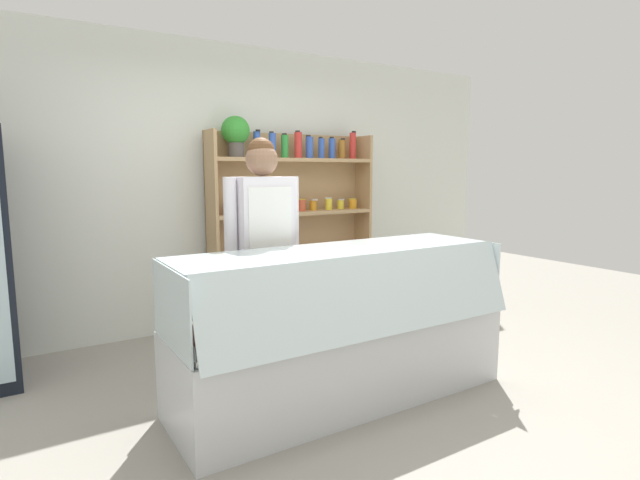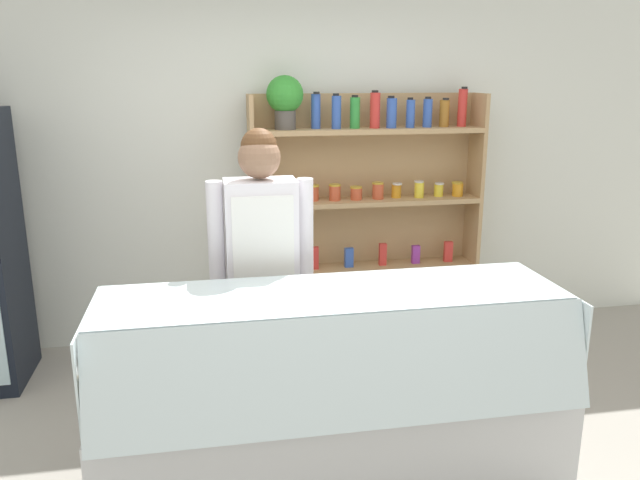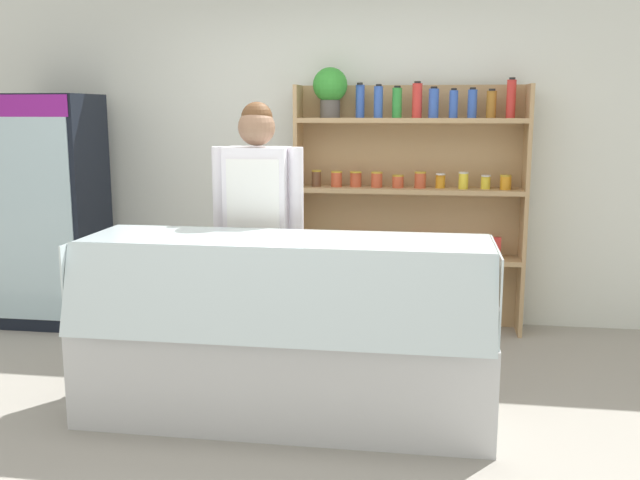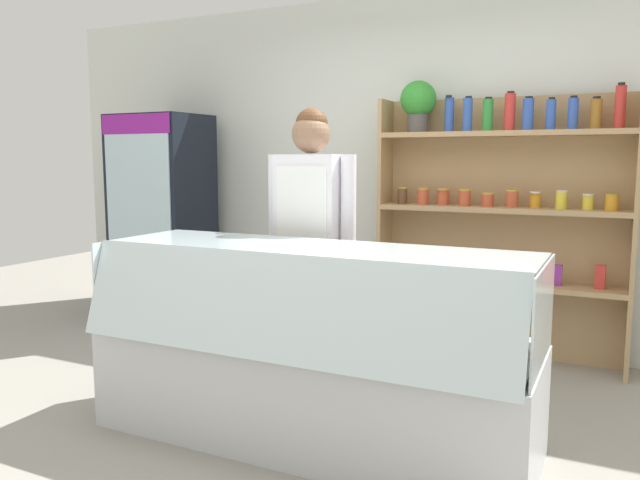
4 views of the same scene
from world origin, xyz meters
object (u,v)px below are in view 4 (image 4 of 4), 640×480
object	(u,v)px
shelving_unit	(492,203)
shop_clerk	(311,227)
deli_display_case	(309,381)
drinks_fridge	(163,221)

from	to	relation	value
shelving_unit	shop_clerk	world-z (taller)	shelving_unit
shelving_unit	shop_clerk	bearing A→B (deg)	-124.68
deli_display_case	drinks_fridge	bearing A→B (deg)	145.69
shelving_unit	deli_display_case	world-z (taller)	shelving_unit
shelving_unit	deli_display_case	size ratio (longest dim) A/B	0.89
shelving_unit	shop_clerk	xyz separation A→B (m)	(-0.84, -1.21, -0.10)
shelving_unit	deli_display_case	bearing A→B (deg)	-107.24
drinks_fridge	shop_clerk	xyz separation A→B (m)	(1.90, -0.91, 0.13)
shelving_unit	shop_clerk	distance (m)	1.48
drinks_fridge	deli_display_case	world-z (taller)	drinks_fridge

